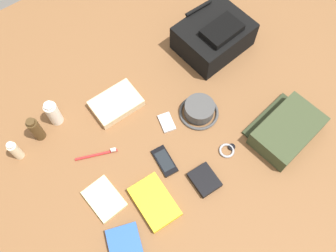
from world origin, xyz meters
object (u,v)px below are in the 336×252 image
object	(u,v)px
lotion_bottle	(15,150)
wristwatch	(227,150)
toiletry_pouch	(287,130)
wallet	(205,180)
cologne_bottle	(36,129)
toothbrush	(99,154)
notepad	(104,199)
toothpaste_tube	(53,113)
bucket_hat	(199,110)
media_player	(167,122)
cell_phone	(164,161)
backpack	(214,36)
folded_towel	(116,103)
travel_guidebook	(154,202)
paperback_novel	(126,251)

from	to	relation	value
lotion_bottle	wristwatch	xyz separation A→B (m)	(0.68, -0.47, -0.05)
toiletry_pouch	wallet	world-z (taller)	toiletry_pouch
cologne_bottle	toothbrush	xyz separation A→B (m)	(0.15, -0.21, -0.06)
toiletry_pouch	notepad	bearing A→B (deg)	164.23
toothpaste_tube	wristwatch	size ratio (longest dim) A/B	1.83
toiletry_pouch	wallet	xyz separation A→B (m)	(-0.39, 0.04, -0.03)
bucket_hat	media_player	size ratio (longest dim) A/B	1.76
cell_phone	backpack	bearing A→B (deg)	32.50
toothpaste_tube	backpack	bearing A→B (deg)	-6.50
cologne_bottle	cell_phone	bearing A→B (deg)	-48.96
bucket_hat	cell_phone	size ratio (longest dim) A/B	1.28
lotion_bottle	wallet	xyz separation A→B (m)	(0.52, -0.52, -0.04)
toothpaste_tube	wristwatch	xyz separation A→B (m)	(0.48, -0.53, -0.06)
lotion_bottle	notepad	world-z (taller)	lotion_bottle
toothbrush	folded_towel	world-z (taller)	folded_towel
toothpaste_tube	folded_towel	size ratio (longest dim) A/B	0.65
toothbrush	wallet	bearing A→B (deg)	-51.10
lotion_bottle	folded_towel	distance (m)	0.44
folded_towel	cell_phone	bearing A→B (deg)	-87.54
cologne_bottle	lotion_bottle	bearing A→B (deg)	-165.49
toiletry_pouch	media_player	world-z (taller)	toiletry_pouch
wallet	travel_guidebook	bearing A→B (deg)	171.33
backpack	wristwatch	world-z (taller)	backpack
folded_towel	travel_guidebook	bearing A→B (deg)	-104.61
toiletry_pouch	travel_guidebook	distance (m)	0.60
travel_guidebook	wristwatch	distance (m)	0.36
media_player	toothbrush	world-z (taller)	toothbrush
cologne_bottle	notepad	distance (m)	0.39
lotion_bottle	paperback_novel	xyz separation A→B (m)	(0.14, -0.56, -0.04)
toothpaste_tube	cell_phone	bearing A→B (deg)	-58.82
media_player	wristwatch	bearing A→B (deg)	-63.51
cologne_bottle	folded_towel	xyz separation A→B (m)	(0.33, -0.07, -0.04)
toiletry_pouch	cologne_bottle	xyz separation A→B (m)	(-0.80, 0.59, 0.02)
paperback_novel	toothbrush	size ratio (longest dim) A/B	1.26
toothpaste_tube	bucket_hat	bearing A→B (deg)	-33.26
backpack	bucket_hat	bearing A→B (deg)	-138.50
toothpaste_tube	media_player	bearing A→B (deg)	-38.23
toothpaste_tube	travel_guidebook	distance (m)	0.54
cell_phone	wallet	size ratio (longest dim) A/B	1.18
bucket_hat	wallet	size ratio (longest dim) A/B	1.51
travel_guidebook	wristwatch	size ratio (longest dim) A/B	2.77
cell_phone	travel_guidebook	bearing A→B (deg)	-139.05
cell_phone	notepad	distance (m)	0.27
toothbrush	paperback_novel	bearing A→B (deg)	-107.29
media_player	notepad	bearing A→B (deg)	-162.60
wristwatch	toothbrush	world-z (taller)	toothbrush
wallet	notepad	world-z (taller)	wallet
lotion_bottle	cell_phone	world-z (taller)	lotion_bottle
toiletry_pouch	paperback_novel	distance (m)	0.77
backpack	cell_phone	distance (m)	0.61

